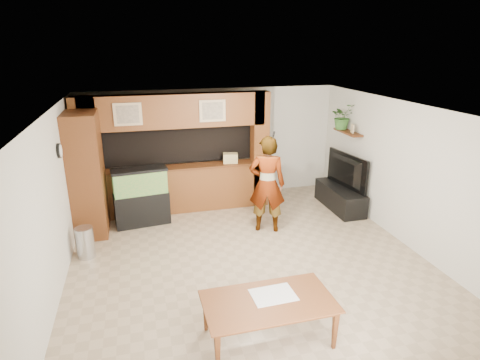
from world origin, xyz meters
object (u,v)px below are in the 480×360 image
object	(u,v)px
pantry_cabinet	(87,175)
television	(342,171)
dining_table	(269,322)
person	(267,184)
aquarium	(141,197)

from	to	relation	value
pantry_cabinet	television	world-z (taller)	pantry_cabinet
pantry_cabinet	dining_table	bearing A→B (deg)	-58.10
television	dining_table	size ratio (longest dim) A/B	0.82
dining_table	television	bearing A→B (deg)	51.10
television	pantry_cabinet	bearing A→B (deg)	79.68
pantry_cabinet	dining_table	distance (m)	4.64
television	person	size ratio (longest dim) A/B	0.69
aquarium	pantry_cabinet	bearing A→B (deg)	178.90
person	pantry_cabinet	bearing A→B (deg)	5.50
person	dining_table	distance (m)	3.28
television	dining_table	xyz separation A→B (m)	(-2.95, -3.71, -0.60)
aquarium	person	world-z (taller)	person
pantry_cabinet	person	xyz separation A→B (m)	(3.37, -0.80, -0.23)
pantry_cabinet	aquarium	xyz separation A→B (m)	(0.97, 0.10, -0.60)
person	television	bearing A→B (deg)	-142.95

